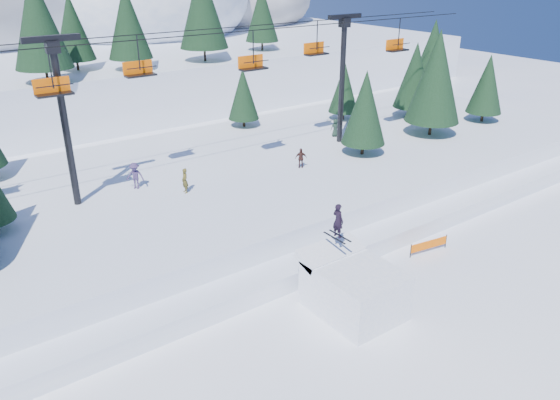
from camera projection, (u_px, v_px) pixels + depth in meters
ground at (382, 327)px, 26.98m from camera, size 160.00×160.00×0.00m
mid_shelf at (205, 190)px, 39.81m from camera, size 70.00×22.00×2.50m
berm at (286, 252)px, 32.69m from camera, size 70.00×6.00×1.10m
jump_kicker at (353, 287)px, 27.77m from camera, size 3.69×5.03×5.44m
chairlift at (218, 76)px, 37.44m from camera, size 46.00×3.21×10.28m
conifer_stand at (234, 107)px, 39.13m from camera, size 62.51×16.97×9.56m
distant_skiers at (181, 173)px, 37.04m from camera, size 29.09×5.23×1.83m
banner_near at (429, 245)px, 33.60m from camera, size 2.83×0.48×0.90m
banner_far at (435, 212)px, 37.89m from camera, size 2.86×0.19×0.90m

